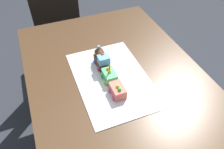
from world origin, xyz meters
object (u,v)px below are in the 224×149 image
(cake_car_gondola_mint_green, at_px, (110,76))
(birthday_candle, at_px, (109,67))
(cake_car_tanker_coral, at_px, (118,90))
(chair, at_px, (58,29))
(dining_table, at_px, (115,86))
(cake_locomotive, at_px, (102,59))

(cake_car_gondola_mint_green, xyz_separation_m, birthday_candle, (0.00, 0.00, 0.07))
(cake_car_tanker_coral, bearing_deg, chair, -174.05)
(dining_table, height_order, birthday_candle, birthday_candle)
(chair, distance_m, cake_locomotive, 1.00)
(dining_table, xyz_separation_m, cake_car_tanker_coral, (0.16, -0.05, 0.14))
(cake_car_gondola_mint_green, distance_m, cake_car_tanker_coral, 0.12)
(chair, relative_size, birthday_candle, 17.27)
(chair, relative_size, cake_car_tanker_coral, 8.60)
(dining_table, height_order, cake_locomotive, cake_locomotive)
(cake_locomotive, xyz_separation_m, birthday_candle, (0.13, 0.00, 0.05))
(chair, relative_size, cake_locomotive, 6.14)
(cake_locomotive, bearing_deg, cake_car_gondola_mint_green, -0.00)
(birthday_candle, bearing_deg, cake_locomotive, 180.00)
(dining_table, bearing_deg, cake_locomotive, -151.13)
(cake_car_tanker_coral, bearing_deg, dining_table, 162.00)
(cake_car_tanker_coral, relative_size, birthday_candle, 2.01)
(birthday_candle, bearing_deg, cake_car_gondola_mint_green, -180.00)
(birthday_candle, bearing_deg, chair, -173.39)
(chair, bearing_deg, birthday_candle, 97.69)
(cake_car_tanker_coral, xyz_separation_m, birthday_candle, (-0.12, 0.00, 0.07))
(dining_table, height_order, chair, chair)
(chair, xyz_separation_m, cake_locomotive, (0.94, 0.12, 0.32))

